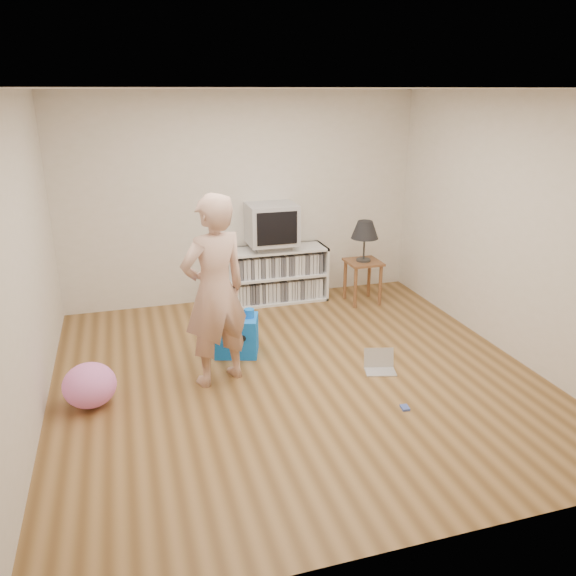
# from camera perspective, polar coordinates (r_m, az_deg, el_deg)

# --- Properties ---
(ground) EXTENTS (4.50, 4.50, 0.00)m
(ground) POSITION_cam_1_polar(r_m,az_deg,el_deg) (5.46, 0.81, -8.82)
(ground) COLOR brown
(ground) RESTS_ON ground
(walls) EXTENTS (4.52, 4.52, 2.60)m
(walls) POSITION_cam_1_polar(r_m,az_deg,el_deg) (4.98, 0.88, 4.47)
(walls) COLOR beige
(walls) RESTS_ON ground
(ceiling) EXTENTS (4.50, 4.50, 0.01)m
(ceiling) POSITION_cam_1_polar(r_m,az_deg,el_deg) (4.81, 0.96, 19.60)
(ceiling) COLOR white
(ceiling) RESTS_ON walls
(media_unit) EXTENTS (1.40, 0.45, 0.70)m
(media_unit) POSITION_cam_1_polar(r_m,az_deg,el_deg) (7.21, -1.67, 1.37)
(media_unit) COLOR white
(media_unit) RESTS_ON ground
(dvd_deck) EXTENTS (0.45, 0.35, 0.07)m
(dvd_deck) POSITION_cam_1_polar(r_m,az_deg,el_deg) (7.08, -1.67, 4.29)
(dvd_deck) COLOR gray
(dvd_deck) RESTS_ON media_unit
(crt_tv) EXTENTS (0.60, 0.53, 0.50)m
(crt_tv) POSITION_cam_1_polar(r_m,az_deg,el_deg) (7.01, -1.69, 6.53)
(crt_tv) COLOR #B2B2B7
(crt_tv) RESTS_ON dvd_deck
(side_table) EXTENTS (0.42, 0.42, 0.55)m
(side_table) POSITION_cam_1_polar(r_m,az_deg,el_deg) (7.20, 7.62, 1.72)
(side_table) COLOR brown
(side_table) RESTS_ON ground
(table_lamp) EXTENTS (0.34, 0.34, 0.52)m
(table_lamp) POSITION_cam_1_polar(r_m,az_deg,el_deg) (7.06, 7.81, 5.79)
(table_lamp) COLOR #333333
(table_lamp) RESTS_ON side_table
(person) EXTENTS (0.76, 0.63, 1.78)m
(person) POSITION_cam_1_polar(r_m,az_deg,el_deg) (5.05, -7.44, -0.37)
(person) COLOR #D5A791
(person) RESTS_ON ground
(laptop) EXTENTS (0.34, 0.30, 0.20)m
(laptop) POSITION_cam_1_polar(r_m,az_deg,el_deg) (5.60, 9.28, -7.69)
(laptop) COLOR silver
(laptop) RESTS_ON ground
(playing_cards) EXTENTS (0.08, 0.10, 0.02)m
(playing_cards) POSITION_cam_1_polar(r_m,az_deg,el_deg) (5.03, 11.79, -11.81)
(playing_cards) COLOR #445AB5
(playing_cards) RESTS_ON ground
(plush_blue) EXTENTS (0.51, 0.45, 0.50)m
(plush_blue) POSITION_cam_1_polar(r_m,az_deg,el_deg) (5.81, -5.25, -4.76)
(plush_blue) COLOR #0B6DFA
(plush_blue) RESTS_ON ground
(plush_pink) EXTENTS (0.58, 0.58, 0.39)m
(plush_pink) POSITION_cam_1_polar(r_m,az_deg,el_deg) (5.18, -19.51, -9.30)
(plush_pink) COLOR #FF7DD8
(plush_pink) RESTS_ON ground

